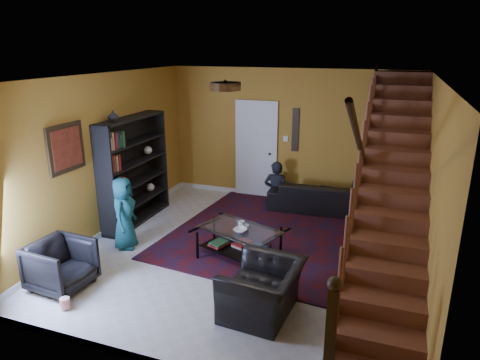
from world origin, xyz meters
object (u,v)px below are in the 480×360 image
object	(u,v)px
bookshelf	(135,172)
armchair_left	(61,265)
armchair_right	(262,290)
coffee_table	(240,240)
sofa	(320,197)

from	to	relation	value
bookshelf	armchair_left	size ratio (longest dim) A/B	2.64
armchair_right	coffee_table	bearing A→B (deg)	-145.33
sofa	coffee_table	bearing A→B (deg)	67.40
sofa	coffee_table	xyz separation A→B (m)	(-0.86, -2.42, -0.03)
sofa	armchair_left	bearing A→B (deg)	52.28
coffee_table	sofa	bearing A→B (deg)	70.44
armchair_left	bookshelf	bearing A→B (deg)	12.41
bookshelf	sofa	xyz separation A→B (m)	(3.22, 1.70, -0.67)
bookshelf	armchair_right	distance (m)	3.81
sofa	armchair_right	world-z (taller)	armchair_right
sofa	armchair_left	world-z (taller)	armchair_left
armchair_right	coffee_table	world-z (taller)	armchair_right
armchair_left	coffee_table	xyz separation A→B (m)	(2.00, 1.71, -0.07)
armchair_right	coffee_table	xyz separation A→B (m)	(-0.78, 1.33, -0.06)
bookshelf	coffee_table	world-z (taller)	bookshelf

